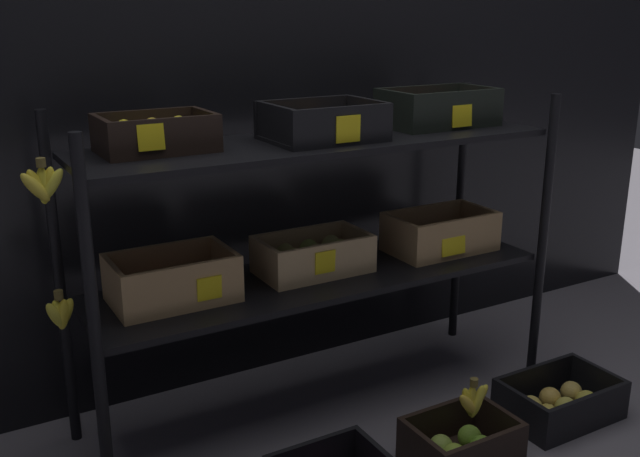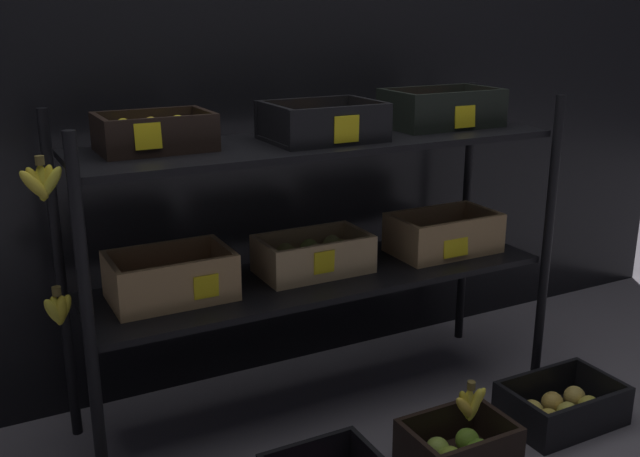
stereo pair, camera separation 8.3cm
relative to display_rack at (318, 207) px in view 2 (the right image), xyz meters
name	(u,v)px [view 2 (the right image)]	position (x,y,z in m)	size (l,w,h in m)	color
ground_plane	(320,406)	(0.00, -0.01, -0.70)	(10.00, 10.00, 0.00)	slate
storefront_wall	(265,125)	(0.00, 0.41, 0.20)	(3.91, 0.12, 1.79)	black
display_rack	(318,207)	(0.00, 0.00, 0.00)	(1.63, 0.47, 1.04)	black
crate_ground_apple_green	(458,449)	(0.21, -0.49, -0.65)	(0.31, 0.22, 0.13)	black
crate_ground_right_apple_gold	(561,408)	(0.65, -0.46, -0.65)	(0.38, 0.25, 0.13)	black
banana_bunch_loose	(470,404)	(0.24, -0.49, -0.51)	(0.14, 0.05, 0.13)	brown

